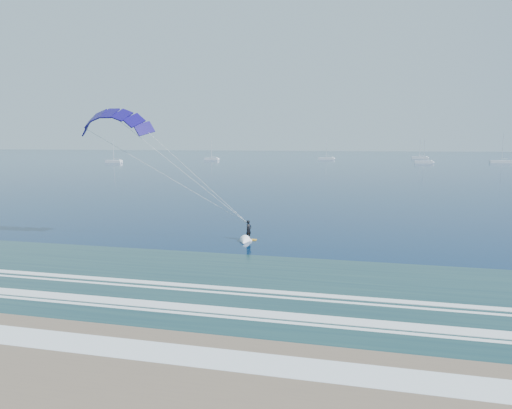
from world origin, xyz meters
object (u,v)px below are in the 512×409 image
(sailboat_3, at_px, (424,162))
(sailboat_0, at_px, (114,161))
(kitesurfer_rig, at_px, (177,168))
(sailboat_5, at_px, (502,162))
(sailboat_1, at_px, (212,159))
(sailboat_2, at_px, (326,158))
(sailboat_4, at_px, (420,158))

(sailboat_3, bearing_deg, sailboat_0, -169.52)
(kitesurfer_rig, bearing_deg, sailboat_5, 66.91)
(sailboat_0, bearing_deg, sailboat_1, 46.75)
(sailboat_1, relative_size, sailboat_5, 0.79)
(sailboat_2, bearing_deg, sailboat_4, 26.06)
(sailboat_0, distance_m, sailboat_3, 142.41)
(kitesurfer_rig, bearing_deg, sailboat_1, 107.72)
(sailboat_4, height_order, sailboat_5, sailboat_5)
(sailboat_0, relative_size, sailboat_5, 0.80)
(sailboat_1, bearing_deg, sailboat_0, -133.25)
(sailboat_0, xyz_separation_m, sailboat_3, (140.03, 25.89, 0.00))
(sailboat_4, bearing_deg, sailboat_3, -94.69)
(sailboat_3, height_order, sailboat_4, sailboat_4)
(sailboat_5, bearing_deg, sailboat_1, -179.75)
(sailboat_0, bearing_deg, sailboat_4, 30.08)
(sailboat_2, xyz_separation_m, sailboat_4, (51.13, 25.01, 0.00))
(sailboat_3, distance_m, sailboat_5, 37.51)
(sailboat_1, xyz_separation_m, sailboat_5, (140.25, 0.61, 0.02))
(sailboat_3, bearing_deg, sailboat_2, 144.58)
(kitesurfer_rig, bearing_deg, sailboat_4, 78.04)
(sailboat_1, height_order, sailboat_5, sailboat_5)
(sailboat_1, height_order, sailboat_2, sailboat_2)
(sailboat_0, height_order, sailboat_4, sailboat_4)
(sailboat_1, bearing_deg, sailboat_3, -6.31)
(kitesurfer_rig, height_order, sailboat_5, kitesurfer_rig)
(sailboat_5, bearing_deg, sailboat_2, 165.75)
(sailboat_2, bearing_deg, sailboat_0, -147.85)
(kitesurfer_rig, relative_size, sailboat_1, 1.76)
(sailboat_2, distance_m, sailboat_3, 56.90)
(sailboat_2, relative_size, sailboat_3, 1.04)
(sailboat_1, distance_m, sailboat_4, 118.96)
(sailboat_0, xyz_separation_m, sailboat_4, (144.80, 83.88, 0.01))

